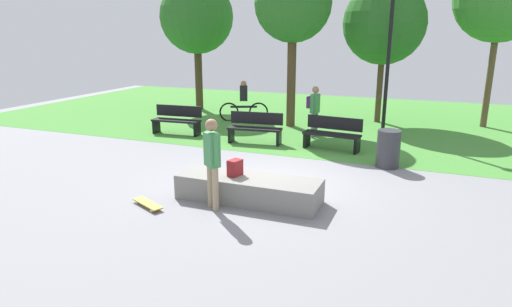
{
  "coord_description": "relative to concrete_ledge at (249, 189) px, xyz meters",
  "views": [
    {
      "loc": [
        3.1,
        -8.69,
        3.21
      ],
      "look_at": [
        -0.04,
        -0.81,
        0.86
      ],
      "focal_mm": 30.85,
      "sensor_mm": 36.0,
      "label": 1
    }
  ],
  "objects": [
    {
      "name": "park_bench_near_path",
      "position": [
        0.68,
        4.48,
        0.24
      ],
      "size": [
        1.64,
        0.65,
        0.91
      ],
      "color": "black",
      "rests_on": "ground_plane"
    },
    {
      "name": "skateboard_by_ledge",
      "position": [
        -1.66,
        -1.02,
        -0.18
      ],
      "size": [
        0.81,
        0.52,
        0.08
      ],
      "color": "gold",
      "rests_on": "ground_plane"
    },
    {
      "name": "ground_plane",
      "position": [
        0.04,
        1.19,
        -0.24
      ],
      "size": [
        28.0,
        28.0,
        0.0
      ],
      "primitive_type": "plane",
      "color": "gray"
    },
    {
      "name": "tree_tall_oak",
      "position": [
        -1.37,
        7.13,
        3.84
      ],
      "size": [
        2.57,
        2.57,
        5.41
      ],
      "color": "#4C3823",
      "rests_on": "grass_lawn"
    },
    {
      "name": "trash_bin",
      "position": [
        2.31,
        3.31,
        0.22
      ],
      "size": [
        0.56,
        0.56,
        0.92
      ],
      "primitive_type": "cylinder",
      "color": "#333338",
      "rests_on": "ground_plane"
    },
    {
      "name": "park_bench_center_lawn",
      "position": [
        -4.42,
        4.58,
        0.24
      ],
      "size": [
        1.63,
        0.58,
        0.91
      ],
      "color": "black",
      "rests_on": "ground_plane"
    },
    {
      "name": "pedestrian_with_backpack",
      "position": [
        -0.19,
        5.76,
        0.71
      ],
      "size": [
        0.38,
        0.43,
        1.6
      ],
      "color": "slate",
      "rests_on": "ground_plane"
    },
    {
      "name": "tree_leaning_ash",
      "position": [
        -6.06,
        9.06,
        3.55
      ],
      "size": [
        3.0,
        3.0,
        5.32
      ],
      "color": "#42301E",
      "rests_on": "grass_lawn"
    },
    {
      "name": "cyclist_on_bicycle",
      "position": [
        -3.27,
        7.37,
        0.39
      ],
      "size": [
        1.7,
        0.76,
        1.52
      ],
      "color": "black",
      "rests_on": "ground_plane"
    },
    {
      "name": "grass_lawn",
      "position": [
        0.04,
        9.25,
        -0.24
      ],
      "size": [
        26.6,
        11.9,
        0.01
      ],
      "primitive_type": "cube",
      "color": "#478C38",
      "rests_on": "ground_plane"
    },
    {
      "name": "lamp_post",
      "position": [
        1.78,
        7.24,
        2.74
      ],
      "size": [
        0.28,
        0.28,
        5.0
      ],
      "color": "black",
      "rests_on": "ground_plane"
    },
    {
      "name": "backpack_on_ledge",
      "position": [
        -0.29,
        0.0,
        0.4
      ],
      "size": [
        0.26,
        0.32,
        0.32
      ],
      "primitive_type": "cube",
      "rotation": [
        0.0,
        0.0,
        4.46
      ],
      "color": "maroon",
      "rests_on": "concrete_ledge"
    },
    {
      "name": "tree_young_birch",
      "position": [
        1.39,
        9.01,
        3.25
      ],
      "size": [
        2.87,
        2.87,
        4.94
      ],
      "color": "#4C3823",
      "rests_on": "grass_lawn"
    },
    {
      "name": "skater_performing_trick",
      "position": [
        -0.46,
        -0.62,
        0.76
      ],
      "size": [
        0.38,
        0.36,
        1.71
      ],
      "color": "tan",
      "rests_on": "ground_plane"
    },
    {
      "name": "park_bench_far_right",
      "position": [
        -1.61,
        4.37,
        0.24
      ],
      "size": [
        1.64,
        0.64,
        0.91
      ],
      "color": "black",
      "rests_on": "ground_plane"
    },
    {
      "name": "concrete_ledge",
      "position": [
        0.0,
        0.0,
        0.0
      ],
      "size": [
        2.82,
        0.92,
        0.48
      ],
      "primitive_type": "cube",
      "color": "gray",
      "rests_on": "ground_plane"
    }
  ]
}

